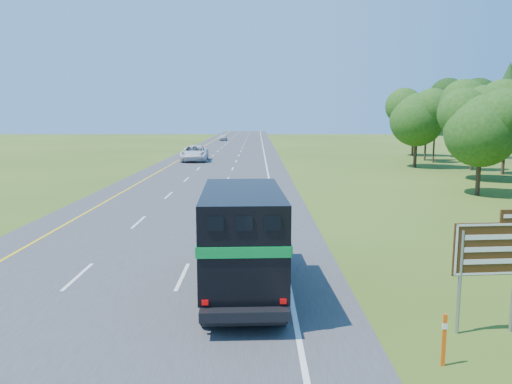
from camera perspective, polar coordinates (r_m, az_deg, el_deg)
road at (r=56.24m, az=-4.41°, el=2.96°), size 15.00×260.00×0.04m
lane_markings at (r=56.24m, az=-4.41°, el=2.99°), size 11.15×260.00×0.01m
horse_truck at (r=15.85m, az=-1.60°, el=-5.05°), size 2.70×7.69×3.36m
white_suv at (r=62.83m, az=-7.03°, el=4.43°), size 3.63×7.18×1.95m
far_car at (r=114.95m, az=-3.78°, el=6.24°), size 1.69×4.15×1.41m
exit_sign at (r=14.15m, az=25.22°, el=-6.41°), size 1.92×0.23×3.26m
delineator at (r=12.41m, az=20.69°, el=-15.37°), size 0.10×0.06×1.22m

